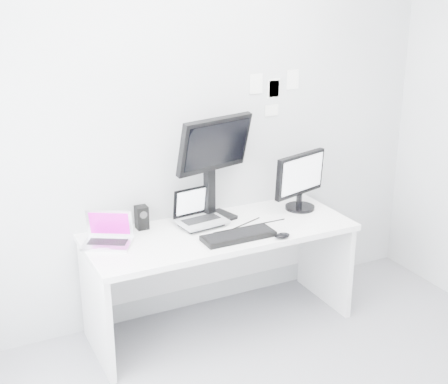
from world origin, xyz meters
The scene contains 14 objects.
back_wall centered at (0.00, 1.60, 1.35)m, with size 3.60×3.60×0.00m, color #B8BBBD.
desk centered at (0.00, 1.25, 0.36)m, with size 1.80×0.70×0.73m, color white.
macbook centered at (-0.75, 1.33, 0.84)m, with size 0.30×0.22×0.22m, color #B6B7BB.
speaker centered at (-0.46, 1.50, 0.81)m, with size 0.08×0.08×0.16m, color black.
dell_laptop centered at (-0.08, 1.36, 0.86)m, with size 0.31×0.24×0.26m, color #9EA0A4.
rear_monitor centered at (0.03, 1.43, 1.11)m, with size 0.56×0.20×0.76m, color black.
samsung_monitor centered at (0.69, 1.35, 0.95)m, with size 0.47×0.22×0.43m, color black.
keyboard centered at (0.04, 1.07, 0.75)m, with size 0.48×0.17×0.03m, color black.
mouse centered at (0.30, 0.94, 0.75)m, with size 0.11×0.07×0.03m, color black.
wall_note_0 centered at (0.45, 1.59, 1.62)m, with size 0.10×0.00×0.14m, color white.
wall_note_1 centered at (0.60, 1.59, 1.58)m, with size 0.09×0.00×0.13m, color white.
wall_note_2 centered at (0.75, 1.59, 1.63)m, with size 0.10×0.00×0.14m, color white.
wall_note_3 centered at (0.58, 1.59, 1.42)m, with size 0.11×0.00×0.08m, color white.
wall_note_4 centered at (0.59, 1.59, 1.57)m, with size 0.10×0.00×0.13m, color white.
Camera 1 is at (-1.66, -2.18, 2.33)m, focal length 49.56 mm.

